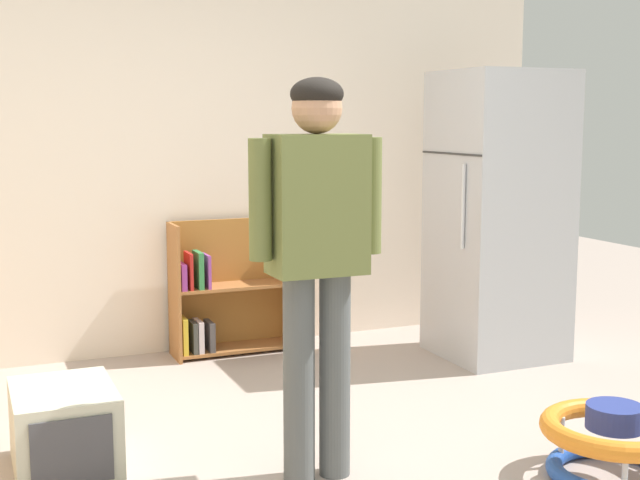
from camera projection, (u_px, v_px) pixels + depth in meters
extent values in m
cube|color=#F0DEC9|center=(174.00, 141.00, 5.38)|extent=(5.20, 0.06, 2.70)
cube|color=#B7BABF|center=(498.00, 216.00, 5.32)|extent=(0.70, 0.68, 1.78)
cylinder|color=silver|center=(463.00, 206.00, 5.01)|extent=(0.02, 0.02, 0.50)
cube|color=#333333|center=(451.00, 154.00, 5.13)|extent=(0.01, 0.67, 0.01)
cube|color=#A56634|center=(174.00, 292.00, 5.28)|extent=(0.02, 0.28, 0.85)
cube|color=#A56634|center=(292.00, 283.00, 5.58)|extent=(0.02, 0.28, 0.85)
cube|color=#AA6D2E|center=(229.00, 284.00, 5.55)|extent=(0.80, 0.02, 0.85)
cube|color=#A56634|center=(236.00, 348.00, 5.49)|extent=(0.76, 0.24, 0.02)
cube|color=#A56634|center=(235.00, 286.00, 5.43)|extent=(0.76, 0.24, 0.02)
cube|color=gold|center=(183.00, 335.00, 5.31)|extent=(0.03, 0.17, 0.23)
cube|color=#90368B|center=(181.00, 276.00, 5.26)|extent=(0.03, 0.17, 0.16)
cube|color=#40413B|center=(193.00, 337.00, 5.34)|extent=(0.03, 0.17, 0.19)
cube|color=red|center=(189.00, 271.00, 5.27)|extent=(0.02, 0.17, 0.23)
cube|color=silver|center=(198.00, 336.00, 5.35)|extent=(0.03, 0.17, 0.20)
cube|color=#348144|center=(198.00, 270.00, 5.29)|extent=(0.03, 0.17, 0.23)
cube|color=#4A4444|center=(209.00, 336.00, 5.38)|extent=(0.03, 0.17, 0.19)
cube|color=#934198|center=(206.00, 271.00, 5.32)|extent=(0.02, 0.17, 0.21)
cylinder|color=#525656|center=(299.00, 379.00, 3.49)|extent=(0.13, 0.13, 0.87)
cylinder|color=#525656|center=(335.00, 375.00, 3.55)|extent=(0.13, 0.13, 0.87)
cube|color=olive|center=(317.00, 205.00, 3.42)|extent=(0.38, 0.22, 0.56)
cylinder|color=olive|center=(260.00, 200.00, 3.32)|extent=(0.09, 0.09, 0.48)
cylinder|color=olive|center=(371.00, 196.00, 3.51)|extent=(0.09, 0.09, 0.48)
sphere|color=tan|center=(317.00, 108.00, 3.36)|extent=(0.20, 0.20, 0.20)
ellipsoid|color=black|center=(317.00, 94.00, 3.36)|extent=(0.21, 0.21, 0.13)
torus|color=#2450B1|center=(612.00, 471.00, 3.55)|extent=(0.54, 0.54, 0.07)
torus|color=orange|center=(614.00, 428.00, 3.53)|extent=(0.60, 0.60, 0.08)
cylinder|color=navy|center=(615.00, 417.00, 3.52)|extent=(0.23, 0.23, 0.10)
cylinder|color=silver|center=(562.00, 438.00, 3.67)|extent=(0.02, 0.02, 0.18)
cylinder|color=silver|center=(625.00, 471.00, 3.32)|extent=(0.02, 0.02, 0.18)
cube|color=beige|center=(64.00, 429.00, 3.63)|extent=(0.42, 0.54, 0.36)
cube|color=#424247|center=(72.00, 452.00, 3.38)|extent=(0.32, 0.01, 0.27)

